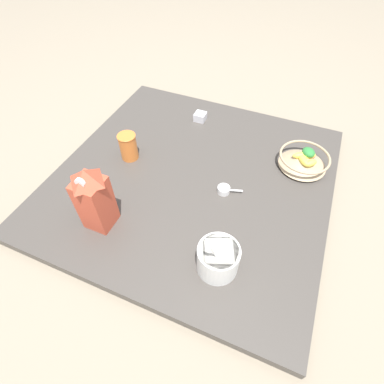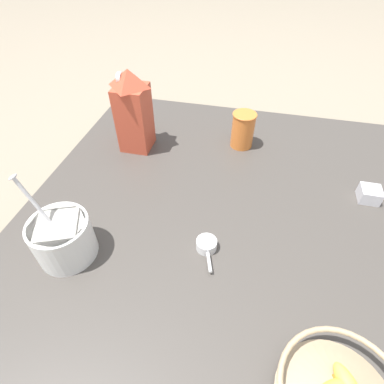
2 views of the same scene
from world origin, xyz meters
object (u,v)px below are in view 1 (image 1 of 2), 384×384
(spice_jar, at_px, (200,117))
(fruit_bowl, at_px, (304,160))
(drinking_cup, at_px, (128,146))
(milk_carton, at_px, (94,198))
(yogurt_tub, at_px, (218,258))

(spice_jar, bearing_deg, fruit_bowl, -15.00)
(fruit_bowl, relative_size, spice_jar, 3.89)
(fruit_bowl, bearing_deg, drinking_cup, -161.48)
(fruit_bowl, xyz_separation_m, drinking_cup, (-0.70, -0.23, 0.02))
(fruit_bowl, height_order, milk_carton, milk_carton)
(milk_carton, bearing_deg, drinking_cup, 104.00)
(milk_carton, distance_m, drinking_cup, 0.35)
(milk_carton, distance_m, yogurt_tub, 0.45)
(yogurt_tub, distance_m, drinking_cup, 0.63)
(fruit_bowl, distance_m, milk_carton, 0.84)
(fruit_bowl, distance_m, spice_jar, 0.54)
(milk_carton, xyz_separation_m, yogurt_tub, (0.44, -0.01, -0.07))
(fruit_bowl, xyz_separation_m, spice_jar, (-0.52, 0.14, -0.02))
(spice_jar, bearing_deg, yogurt_tub, -64.14)
(yogurt_tub, relative_size, spice_jar, 4.13)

